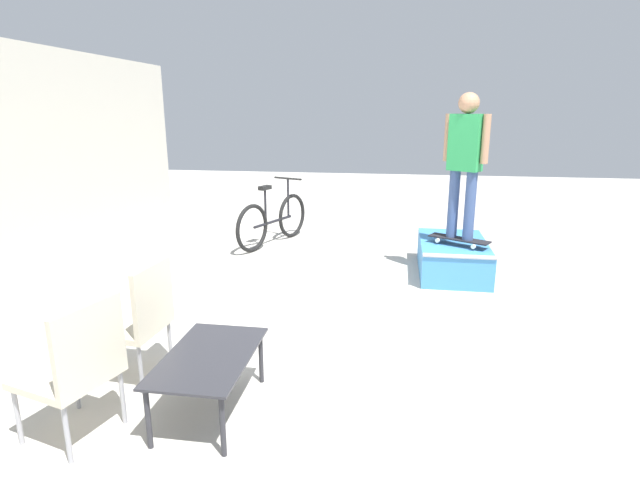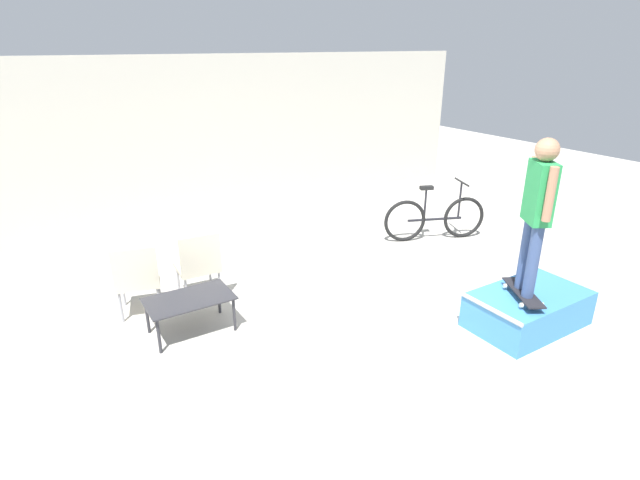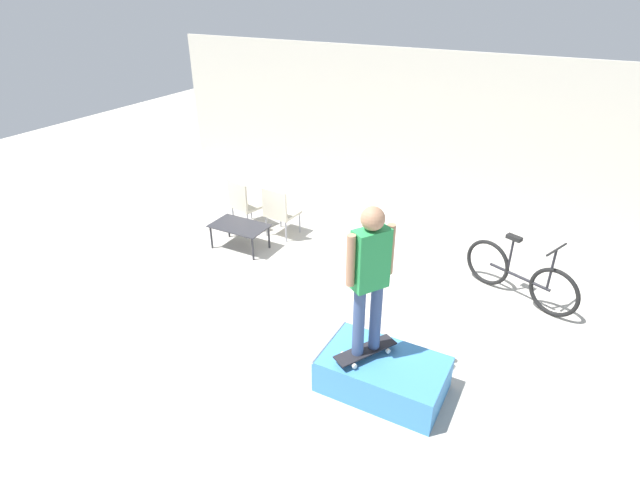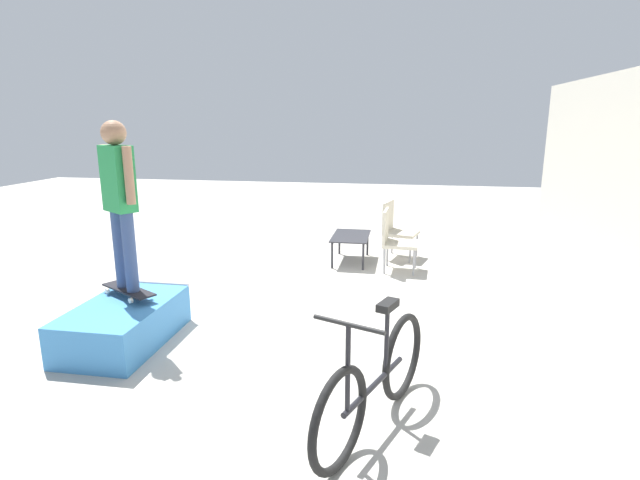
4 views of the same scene
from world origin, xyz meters
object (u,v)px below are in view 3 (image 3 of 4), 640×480
(skateboard_on_ramp, at_px, (366,350))
(bicycle, at_px, (519,275))
(patio_chair_right, at_px, (279,210))
(person_skater, at_px, (370,271))
(coffee_table, at_px, (239,228))
(patio_chair_left, at_px, (244,202))
(skate_ramp_box, at_px, (382,374))

(skateboard_on_ramp, height_order, bicycle, bicycle)
(skateboard_on_ramp, bearing_deg, patio_chair_right, 76.17)
(skateboard_on_ramp, bearing_deg, person_skater, -105.23)
(patio_chair_right, relative_size, bicycle, 0.56)
(coffee_table, relative_size, patio_chair_right, 1.03)
(person_skater, bearing_deg, bicycle, 7.87)
(coffee_table, xyz_separation_m, bicycle, (4.53, 0.68, -0.01))
(skateboard_on_ramp, xyz_separation_m, person_skater, (0.00, -0.00, 1.05))
(patio_chair_left, bearing_deg, skateboard_on_ramp, 158.14)
(patio_chair_left, distance_m, patio_chair_right, 0.78)
(bicycle, bearing_deg, skate_ramp_box, -89.54)
(person_skater, height_order, patio_chair_right, person_skater)
(patio_chair_left, bearing_deg, skate_ramp_box, 160.04)
(skateboard_on_ramp, bearing_deg, coffee_table, 87.79)
(patio_chair_right, bearing_deg, person_skater, 140.15)
(skateboard_on_ramp, height_order, coffee_table, skateboard_on_ramp)
(skate_ramp_box, height_order, person_skater, person_skater)
(skateboard_on_ramp, relative_size, patio_chair_right, 0.80)
(skateboard_on_ramp, xyz_separation_m, coffee_table, (-3.26, 2.04, -0.12))
(skate_ramp_box, xyz_separation_m, patio_chair_right, (-3.10, 2.71, 0.31))
(patio_chair_left, bearing_deg, coffee_table, 134.42)
(skate_ramp_box, bearing_deg, coffee_table, 150.08)
(person_skater, relative_size, patio_chair_right, 1.85)
(bicycle, bearing_deg, coffee_table, -149.39)
(skateboard_on_ramp, height_order, person_skater, person_skater)
(coffee_table, distance_m, patio_chair_left, 0.83)
(person_skater, bearing_deg, skate_ramp_box, -45.70)
(skateboard_on_ramp, bearing_deg, patio_chair_left, 82.84)
(patio_chair_right, bearing_deg, skateboard_on_ramp, 140.15)
(patio_chair_left, distance_m, bicycle, 4.94)
(person_skater, bearing_deg, patio_chair_right, 79.30)
(skate_ramp_box, height_order, skateboard_on_ramp, skateboard_on_ramp)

